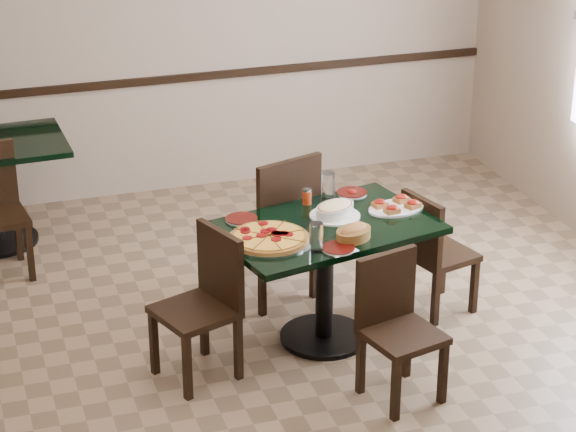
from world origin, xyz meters
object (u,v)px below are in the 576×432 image
object	(u,v)px
main_table	(325,253)
chair_far	(278,220)
chair_left	(206,297)
bruschetta_platter	(396,206)
pepperoni_pizza	(269,238)
bread_basket	(353,233)
chair_near	(395,320)
chair_right	(432,248)
lasagna_casserole	(335,210)

from	to	relation	value
main_table	chair_far	size ratio (longest dim) A/B	1.38
chair_left	bruschetta_platter	xyz separation A→B (m)	(1.22, 0.23, 0.30)
pepperoni_pizza	chair_left	bearing A→B (deg)	-174.53
main_table	bread_basket	xyz separation A→B (m)	(0.08, -0.23, 0.22)
pepperoni_pizza	main_table	bearing A→B (deg)	15.99
bruschetta_platter	chair_near	bearing A→B (deg)	-122.85
main_table	chair_right	world-z (taller)	chair_right
main_table	bruschetta_platter	bearing A→B (deg)	-2.41
lasagna_casserole	bread_basket	xyz separation A→B (m)	(-0.01, -0.32, -0.01)
lasagna_casserole	bruschetta_platter	bearing A→B (deg)	-30.79
chair_right	pepperoni_pizza	xyz separation A→B (m)	(-1.12, -0.23, 0.33)
chair_near	lasagna_casserole	bearing A→B (deg)	81.72
chair_left	pepperoni_pizza	bearing A→B (deg)	75.43
main_table	chair_right	xyz separation A→B (m)	(0.74, 0.12, -0.13)
chair_near	chair_far	bearing A→B (deg)	88.61
main_table	chair_left	xyz separation A→B (m)	(-0.75, -0.14, -0.09)
chair_right	lasagna_casserole	xyz separation A→B (m)	(-0.65, -0.03, 0.36)
chair_left	bread_basket	bearing A→B (deg)	63.75
chair_near	pepperoni_pizza	distance (m)	0.84
chair_far	bread_basket	distance (m)	0.85
chair_right	lasagna_casserole	distance (m)	0.74
main_table	lasagna_casserole	bearing A→B (deg)	32.75
chair_far	main_table	bearing A→B (deg)	82.34
chair_left	lasagna_casserole	size ratio (longest dim) A/B	2.70
pepperoni_pizza	bread_basket	size ratio (longest dim) A/B	1.70
chair_far	bruschetta_platter	size ratio (longest dim) A/B	2.52
chair_right	bread_basket	bearing A→B (deg)	103.45
main_table	bruschetta_platter	distance (m)	0.52
chair_near	bruschetta_platter	distance (m)	0.87
main_table	chair_near	world-z (taller)	chair_near
chair_near	chair_left	size ratio (longest dim) A/B	0.94
lasagna_casserole	bruschetta_platter	size ratio (longest dim) A/B	0.81
pepperoni_pizza	bruschetta_platter	xyz separation A→B (m)	(0.85, 0.19, 0.01)
chair_near	chair_right	xyz separation A→B (m)	(0.58, 0.78, -0.01)
pepperoni_pizza	bread_basket	xyz separation A→B (m)	(0.45, -0.13, 0.02)
main_table	pepperoni_pizza	xyz separation A→B (m)	(-0.37, -0.11, 0.20)
chair_left	bruschetta_platter	world-z (taller)	chair_left
chair_near	lasagna_casserole	world-z (taller)	lasagna_casserole
chair_right	bread_basket	xyz separation A→B (m)	(-0.66, -0.35, 0.35)
chair_near	pepperoni_pizza	xyz separation A→B (m)	(-0.54, 0.55, 0.32)
chair_near	bread_basket	world-z (taller)	bread_basket
chair_near	pepperoni_pizza	bearing A→B (deg)	120.25
chair_left	chair_far	bearing A→B (deg)	117.74
chair_far	chair_right	distance (m)	0.97
chair_far	chair_near	bearing A→B (deg)	84.21
bruschetta_platter	bread_basket	bearing A→B (deg)	-151.55
chair_left	bread_basket	distance (m)	0.89
main_table	chair_far	distance (m)	0.57
lasagna_casserole	bread_basket	distance (m)	0.32
main_table	chair_right	size ratio (longest dim) A/B	1.73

